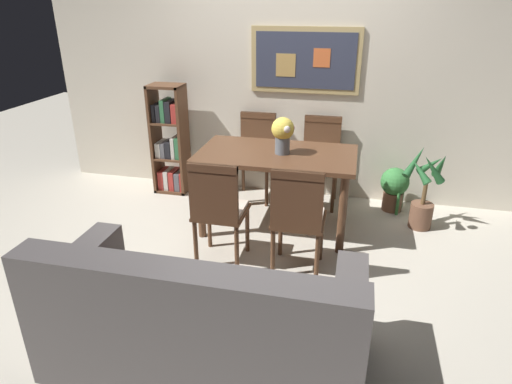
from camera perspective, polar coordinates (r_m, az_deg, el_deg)
ground_plane at (r=3.78m, az=-0.15°, el=-8.47°), size 12.00×12.00×0.00m
wall_back_with_painting at (r=4.73m, az=4.18°, el=15.00°), size 5.20×0.14×2.60m
dining_table at (r=4.00m, az=2.67°, el=3.64°), size 1.41×0.80×0.75m
dining_chair_far_left at (r=4.74m, az=0.01°, el=5.56°), size 0.40×0.41×0.91m
dining_chair_far_right at (r=4.64m, az=8.32°, el=4.91°), size 0.40×0.41×0.91m
dining_chair_near_left at (r=3.45m, az=-4.92°, el=-1.70°), size 0.40×0.41×0.91m
dining_chair_near_right at (r=3.33m, az=5.43°, el=-2.70°), size 0.40×0.41×0.91m
leather_couch at (r=2.65m, az=-6.96°, el=-16.39°), size 1.80×0.84×0.84m
bookshelf at (r=4.96m, az=-10.94°, el=6.05°), size 0.36×0.28×1.19m
potted_ivy at (r=4.71m, az=17.42°, el=0.62°), size 0.28×0.28×0.49m
potted_palm at (r=4.40m, az=20.84°, el=-0.21°), size 0.40×0.42×0.78m
flower_vase at (r=3.88m, az=3.49°, el=7.66°), size 0.20×0.20×0.32m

